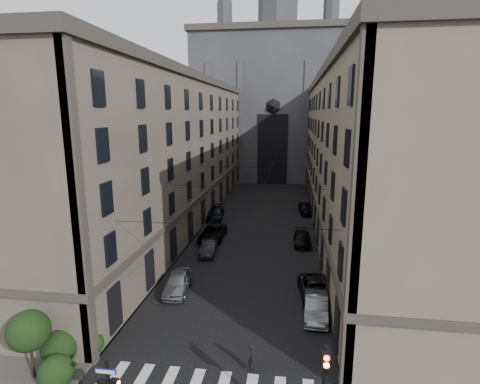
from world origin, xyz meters
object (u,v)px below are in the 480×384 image
at_px(car_left_near, 178,282).
at_px(car_left_far, 215,213).
at_px(car_right_midnear, 316,290).
at_px(car_left_midfar, 213,232).
at_px(car_right_far, 306,209).
at_px(car_left_midnear, 209,247).
at_px(car_right_near, 316,307).
at_px(car_right_midfar, 302,239).
at_px(gothic_tower, 276,97).
at_px(pedestrian, 252,358).

height_order(car_left_near, car_left_far, car_left_near).
height_order(car_left_far, car_right_midnear, car_left_far).
relative_size(car_left_near, car_left_far, 0.89).
bearing_deg(car_left_midfar, car_left_far, 99.46).
bearing_deg(car_left_far, car_right_midnear, -65.27).
bearing_deg(car_left_midfar, car_right_far, 48.90).
height_order(car_left_near, car_left_midnear, car_left_near).
height_order(car_right_near, car_right_midfar, car_right_near).
xyz_separation_m(gothic_tower, car_right_midfar, (5.37, -46.76, -17.13)).
bearing_deg(car_left_midfar, car_right_near, -54.80).
bearing_deg(car_left_far, car_left_midnear, -86.79).
relative_size(car_left_midfar, car_right_far, 1.22).
bearing_deg(pedestrian, car_left_far, 9.23).
distance_m(car_left_midnear, car_left_midfar, 4.64).
bearing_deg(car_left_near, car_right_far, 61.65).
bearing_deg(car_left_far, pedestrian, -80.10).
distance_m(gothic_tower, car_left_far, 42.01).
bearing_deg(car_right_midfar, car_left_midfar, 176.78).
xyz_separation_m(car_left_midnear, car_right_far, (10.40, 17.20, 0.10)).
relative_size(car_left_near, car_right_near, 1.03).
height_order(car_left_far, pedestrian, pedestrian).
relative_size(car_right_near, pedestrian, 2.68).
bearing_deg(car_left_far, car_right_far, 13.04).
relative_size(car_right_midnear, car_right_midfar, 1.17).
relative_size(car_left_far, car_right_near, 1.16).
bearing_deg(car_left_midnear, gothic_tower, 80.81).
bearing_deg(car_left_near, car_right_near, -16.85).
distance_m(gothic_tower, car_right_midfar, 50.09).
distance_m(car_left_far, car_right_far, 13.08).
xyz_separation_m(car_left_near, pedestrian, (7.00, -8.71, 0.05)).
height_order(gothic_tower, car_right_near, gothic_tower).
relative_size(car_left_midfar, car_right_midfar, 1.24).
xyz_separation_m(gothic_tower, car_left_midnear, (-4.20, -50.93, -17.11)).
relative_size(car_left_midfar, car_right_near, 1.25).
bearing_deg(car_right_midfar, gothic_tower, 95.74).
xyz_separation_m(car_right_far, pedestrian, (-4.06, -34.40, 0.06)).
distance_m(car_left_far, pedestrian, 31.37).
bearing_deg(car_right_far, gothic_tower, 92.65).
relative_size(car_left_far, car_right_far, 1.13).
xyz_separation_m(car_left_near, car_right_midfar, (10.23, 12.67, -0.13)).
bearing_deg(car_right_midfar, car_left_midnear, -157.24).
bearing_deg(car_right_near, gothic_tower, 98.43).
height_order(gothic_tower, car_right_midfar, gothic_tower).
relative_size(gothic_tower, car_left_near, 12.39).
bearing_deg(car_right_near, car_right_midnear, 89.01).
height_order(car_left_midfar, car_right_midfar, car_left_midfar).
bearing_deg(car_right_midnear, car_right_midfar, 88.24).
relative_size(car_left_far, car_right_midfar, 1.15).
xyz_separation_m(car_right_midnear, pedestrian, (-4.06, -8.97, 0.10)).
bearing_deg(gothic_tower, car_left_far, -99.29).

